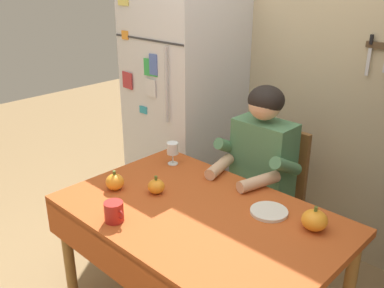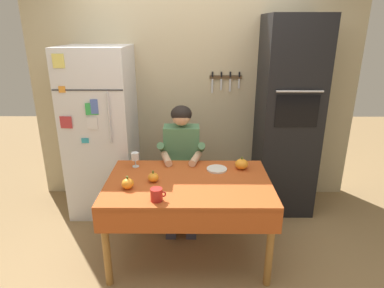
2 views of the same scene
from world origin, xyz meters
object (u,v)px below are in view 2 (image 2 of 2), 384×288
object	(u,v)px
pumpkin_medium	(242,164)
refrigerator	(102,132)
dining_table	(188,191)
serving_tray	(217,169)
wine_glass	(135,157)
pumpkin_small	(153,177)
pumpkin_large	(128,184)
chair_behind_person	(182,169)
wall_oven	(287,118)
coffee_mug	(157,195)
seated_person	(182,156)

from	to	relation	value
pumpkin_medium	refrigerator	bearing A→B (deg)	157.01
dining_table	serving_tray	xyz separation A→B (m)	(0.26, 0.25, 0.09)
pumpkin_medium	wine_glass	bearing A→B (deg)	177.28
pumpkin_small	wine_glass	bearing A→B (deg)	122.58
refrigerator	wine_glass	world-z (taller)	refrigerator
pumpkin_large	serving_tray	distance (m)	0.83
chair_behind_person	serving_tray	bearing A→B (deg)	-58.31
wall_oven	dining_table	world-z (taller)	wall_oven
dining_table	coffee_mug	size ratio (longest dim) A/B	11.73
refrigerator	wine_glass	distance (m)	0.72
seated_person	wall_oven	bearing A→B (deg)	15.77
seated_person	coffee_mug	xyz separation A→B (m)	(-0.15, -0.92, 0.05)
wall_oven	refrigerator	bearing A→B (deg)	-178.86
dining_table	pumpkin_small	xyz separation A→B (m)	(-0.30, 0.00, 0.12)
wine_glass	pumpkin_small	size ratio (longest dim) A/B	1.39
pumpkin_large	serving_tray	bearing A→B (deg)	26.56
pumpkin_medium	pumpkin_small	distance (m)	0.83
seated_person	serving_tray	size ratio (longest dim) A/B	6.71
dining_table	wine_glass	xyz separation A→B (m)	(-0.50, 0.32, 0.18)
coffee_mug	pumpkin_small	xyz separation A→B (m)	(-0.06, 0.32, -0.01)
dining_table	wall_oven	bearing A→B (deg)	41.31
pumpkin_small	serving_tray	xyz separation A→B (m)	(0.55, 0.25, -0.03)
coffee_mug	pumpkin_large	distance (m)	0.32
refrigerator	serving_tray	size ratio (longest dim) A/B	9.70
chair_behind_person	seated_person	bearing A→B (deg)	-90.00
pumpkin_small	serving_tray	bearing A→B (deg)	23.95
seated_person	pumpkin_small	size ratio (longest dim) A/B	12.39
seated_person	pumpkin_large	bearing A→B (deg)	-119.41
refrigerator	pumpkin_small	world-z (taller)	refrigerator
wall_oven	dining_table	bearing A→B (deg)	-138.69
wine_glass	coffee_mug	bearing A→B (deg)	-67.41
wall_oven	wine_glass	distance (m)	1.68
refrigerator	coffee_mug	distance (m)	1.40
wall_oven	coffee_mug	size ratio (longest dim) A/B	17.59
seated_person	pumpkin_small	world-z (taller)	seated_person
pumpkin_medium	pumpkin_small	world-z (taller)	pumpkin_medium
refrigerator	wall_oven	world-z (taller)	wall_oven
seated_person	pumpkin_medium	bearing A→B (deg)	-30.29
pumpkin_large	serving_tray	world-z (taller)	pumpkin_large
pumpkin_large	pumpkin_small	xyz separation A→B (m)	(0.19, 0.13, -0.01)
refrigerator	wine_glass	bearing A→B (deg)	-51.31
pumpkin_large	seated_person	bearing A→B (deg)	60.59
refrigerator	wall_oven	size ratio (longest dim) A/B	0.86
refrigerator	pumpkin_medium	size ratio (longest dim) A/B	15.00
pumpkin_large	pumpkin_small	size ratio (longest dim) A/B	1.10
coffee_mug	serving_tray	world-z (taller)	coffee_mug
wine_glass	serving_tray	world-z (taller)	wine_glass
chair_behind_person	refrigerator	bearing A→B (deg)	174.07
chair_behind_person	pumpkin_large	distance (m)	1.04
seated_person	wine_glass	xyz separation A→B (m)	(-0.42, -0.28, 0.10)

